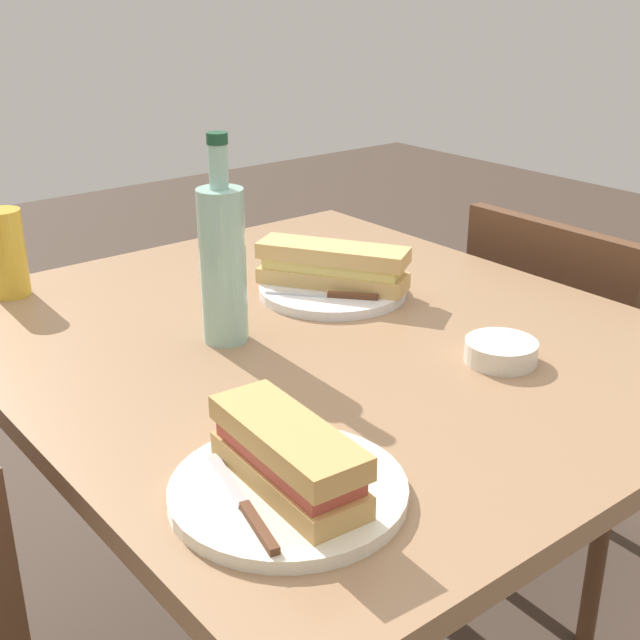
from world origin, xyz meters
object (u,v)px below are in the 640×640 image
plate_far (288,491)px  beer_glass (7,253)px  dining_table (320,406)px  olive_bowl (501,351)px  chair_near (565,387)px  plate_near (333,289)px  water_bottle (223,261)px  knife_near (329,295)px  knife_far (245,506)px  baguette_sandwich_far (288,455)px  baguette_sandwich_near (333,265)px

plate_far → beer_glass: 0.75m
dining_table → olive_bowl: size_ratio=10.57×
chair_near → plate_near: 0.62m
plate_near → water_bottle: 0.27m
knife_near → knife_far: 0.58m
baguette_sandwich_far → water_bottle: bearing=-24.1°
knife_near → olive_bowl: size_ratio=1.46×
baguette_sandwich_near → beer_glass: (0.32, 0.41, 0.02)m
knife_near → beer_glass: beer_glass is taller
knife_near → baguette_sandwich_far: bearing=136.3°
knife_near → plate_far: size_ratio=0.59×
olive_bowl → baguette_sandwich_far: bearing=100.4°
chair_near → baguette_sandwich_far: size_ratio=4.23×
baguette_sandwich_far → olive_bowl: size_ratio=2.02×
dining_table → knife_far: bearing=132.4°
baguette_sandwich_near → knife_near: bearing=133.6°
water_bottle → olive_bowl: (-0.30, -0.25, -0.10)m
baguette_sandwich_far → knife_far: (-0.01, 0.06, -0.03)m
plate_near → knife_near: 0.05m
dining_table → baguette_sandwich_near: bearing=-46.0°
baguette_sandwich_near → beer_glass: size_ratio=1.72×
dining_table → chair_near: bearing=-89.7°
water_bottle → beer_glass: (0.37, 0.17, -0.05)m
chair_near → water_bottle: water_bottle is taller
knife_near → knife_far: size_ratio=0.81×
baguette_sandwich_far → knife_near: bearing=-43.7°
knife_near → water_bottle: water_bottle is taller
baguette_sandwich_near → knife_near: 0.06m
plate_near → water_bottle: (-0.05, 0.24, 0.11)m
baguette_sandwich_far → water_bottle: water_bottle is taller
beer_glass → plate_far: bearing=-179.4°
chair_near → water_bottle: size_ratio=2.85×
plate_near → dining_table: bearing=134.0°
plate_far → knife_far: size_ratio=1.37×
beer_glass → olive_bowl: beer_glass is taller
dining_table → baguette_sandwich_far: 0.45m
dining_table → olive_bowl: 0.30m
plate_far → dining_table: bearing=-43.1°
water_bottle → knife_near: bearing=-86.9°
plate_far → knife_far: knife_far is taller
baguette_sandwich_near → baguette_sandwich_far: bearing=136.1°
baguette_sandwich_near → olive_bowl: baguette_sandwich_near is taller
beer_glass → chair_near: bearing=-114.8°
knife_far → olive_bowl: (0.08, -0.47, -0.00)m
plate_far → olive_bowl: 0.42m
baguette_sandwich_near → plate_near: bearing=0.0°
chair_near → water_bottle: bearing=85.3°
plate_far → water_bottle: size_ratio=0.82×
plate_far → plate_near: bearing=-43.9°
knife_near → plate_near: bearing=-46.4°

